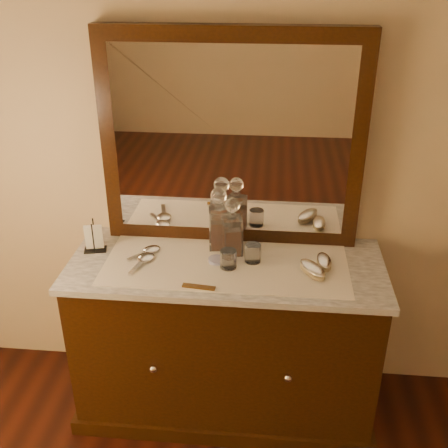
{
  "coord_description": "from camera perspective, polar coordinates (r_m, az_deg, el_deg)",
  "views": [
    {
      "loc": [
        0.2,
        -0.13,
        2.11
      ],
      "look_at": [
        0.0,
        1.85,
        1.1
      ],
      "focal_mm": 42.91,
      "sensor_mm": 36.0,
      "label": 1
    }
  ],
  "objects": [
    {
      "name": "knob_right",
      "position": [
        2.45,
        6.84,
        -15.99
      ],
      "size": [
        0.04,
        0.04,
        0.04
      ],
      "primitive_type": "sphere",
      "color": "silver",
      "rests_on": "dresser_cabinet"
    },
    {
      "name": "dresser_plinth",
      "position": [
        2.95,
        0.2,
        -17.79
      ],
      "size": [
        1.46,
        0.59,
        0.08
      ],
      "primitive_type": "cube",
      "color": "black",
      "rests_on": "floor"
    },
    {
      "name": "lace_runner",
      "position": [
        2.43,
        0.19,
        -4.37
      ],
      "size": [
        1.1,
        0.45,
        0.0
      ],
      "primitive_type": "cube",
      "color": "silver",
      "rests_on": "marble_top"
    },
    {
      "name": "brush_far",
      "position": [
        2.45,
        10.62,
        -3.99
      ],
      "size": [
        0.07,
        0.15,
        0.04
      ],
      "color": "#907C58",
      "rests_on": "lace_runner"
    },
    {
      "name": "brush_near",
      "position": [
        2.38,
        9.42,
        -4.83
      ],
      "size": [
        0.15,
        0.18,
        0.05
      ],
      "color": "#907C58",
      "rests_on": "lace_runner"
    },
    {
      "name": "knob_left",
      "position": [
        2.5,
        -7.54,
        -15.05
      ],
      "size": [
        0.04,
        0.04,
        0.04
      ],
      "primitive_type": "sphere",
      "color": "silver",
      "rests_on": "dresser_cabinet"
    },
    {
      "name": "hand_mirror_outer",
      "position": [
        2.54,
        -8.0,
        -2.82
      ],
      "size": [
        0.15,
        0.17,
        0.02
      ],
      "color": "silver",
      "rests_on": "lace_runner"
    },
    {
      "name": "mirror_frame",
      "position": [
        2.46,
        0.8,
        8.86
      ],
      "size": [
        1.2,
        0.08,
        1.0
      ],
      "primitive_type": "cube",
      "color": "black",
      "rests_on": "marble_top"
    },
    {
      "name": "pin_dish",
      "position": [
        2.45,
        -0.76,
        -3.85
      ],
      "size": [
        0.1,
        0.1,
        0.01
      ],
      "primitive_type": "cylinder",
      "rotation": [
        0.0,
        0.0,
        -0.3
      ],
      "color": "white",
      "rests_on": "lace_runner"
    },
    {
      "name": "mirror_glass",
      "position": [
        2.43,
        0.73,
        8.61
      ],
      "size": [
        1.06,
        0.01,
        0.86
      ],
      "primitive_type": "cube",
      "color": "white",
      "rests_on": "marble_top"
    },
    {
      "name": "marble_top",
      "position": [
        2.45,
        0.23,
        -4.47
      ],
      "size": [
        1.44,
        0.59,
        0.03
      ],
      "primitive_type": "cube",
      "color": "white",
      "rests_on": "dresser_cabinet"
    },
    {
      "name": "tumblers",
      "position": [
        2.41,
        1.79,
        -3.43
      ],
      "size": [
        0.18,
        0.14,
        0.08
      ],
      "color": "white",
      "rests_on": "lace_runner"
    },
    {
      "name": "dresser_cabinet",
      "position": [
        2.7,
        0.21,
        -12.2
      ],
      "size": [
        1.4,
        0.55,
        0.82
      ],
      "primitive_type": "cube",
      "color": "black",
      "rests_on": "floor"
    },
    {
      "name": "napkin_rack",
      "position": [
        2.59,
        -13.68,
        -1.54
      ],
      "size": [
        0.11,
        0.08,
        0.15
      ],
      "color": "black",
      "rests_on": "marble_top"
    },
    {
      "name": "decanter_left",
      "position": [
        2.51,
        -0.55,
        -0.07
      ],
      "size": [
        0.11,
        0.11,
        0.31
      ],
      "color": "#993F16",
      "rests_on": "lace_runner"
    },
    {
      "name": "decanter_right",
      "position": [
        2.46,
        0.87,
        -0.89
      ],
      "size": [
        0.11,
        0.11,
        0.28
      ],
      "color": "#993F16",
      "rests_on": "lace_runner"
    },
    {
      "name": "comb",
      "position": [
        2.27,
        -2.71,
        -6.7
      ],
      "size": [
        0.14,
        0.04,
        0.01
      ],
      "primitive_type": "cube",
      "rotation": [
        0.0,
        0.0,
        -0.11
      ],
      "color": "brown",
      "rests_on": "lace_runner"
    },
    {
      "name": "hand_mirror_inner",
      "position": [
        2.47,
        -8.53,
        -3.75
      ],
      "size": [
        0.1,
        0.21,
        0.02
      ],
      "color": "silver",
      "rests_on": "lace_runner"
    }
  ]
}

